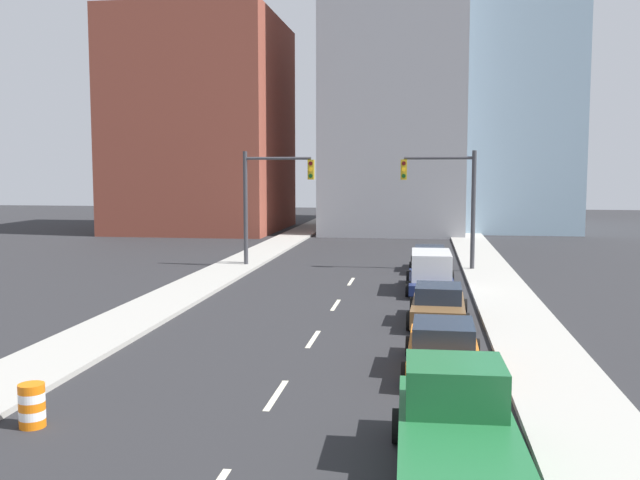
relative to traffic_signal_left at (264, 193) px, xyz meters
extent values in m
cube|color=#9E9B93|center=(-1.61, 8.01, -4.13)|extent=(2.68, 89.11, 0.16)
cube|color=#9E9B93|center=(12.42, 8.01, -4.13)|extent=(2.68, 89.11, 0.16)
cube|color=beige|center=(5.40, -22.57, -4.21)|extent=(0.16, 2.40, 0.01)
cube|color=beige|center=(5.40, -16.69, -4.21)|extent=(0.16, 2.40, 0.01)
cube|color=beige|center=(5.40, -10.74, -4.21)|extent=(0.16, 2.40, 0.01)
cube|color=beige|center=(5.40, -4.53, -4.21)|extent=(0.16, 2.40, 0.01)
cube|color=brown|center=(-11.04, 24.02, 5.28)|extent=(14.00, 16.00, 18.99)
cube|color=#99999E|center=(6.21, 28.02, 9.43)|extent=(12.00, 20.00, 27.27)
cube|color=#99B7CC|center=(15.67, 32.02, 15.31)|extent=(13.00, 20.00, 39.05)
cylinder|color=#38383D|center=(-1.09, 0.00, -0.93)|extent=(0.24, 0.24, 6.56)
cylinder|color=#38383D|center=(0.79, 0.00, 1.94)|extent=(3.77, 0.16, 0.16)
cube|color=#B79319|center=(2.68, 0.00, 1.31)|extent=(0.34, 0.32, 1.10)
cylinder|color=#4C0C0C|center=(2.68, -0.17, 1.65)|extent=(0.22, 0.04, 0.22)
cylinder|color=yellow|center=(2.68, -0.17, 1.31)|extent=(0.22, 0.04, 0.22)
cylinder|color=#0C3F14|center=(2.68, -0.17, 0.97)|extent=(0.22, 0.04, 0.22)
cylinder|color=#38383D|center=(11.57, 0.00, -0.93)|extent=(0.24, 0.24, 6.56)
cylinder|color=#38383D|center=(9.69, 0.00, 1.94)|extent=(3.77, 0.16, 0.16)
cube|color=#B79319|center=(7.81, 0.00, 1.31)|extent=(0.34, 0.32, 1.10)
cylinder|color=#4C0C0C|center=(7.81, -0.17, 1.65)|extent=(0.22, 0.04, 0.22)
cylinder|color=yellow|center=(7.81, -0.17, 1.31)|extent=(0.22, 0.04, 0.22)
cylinder|color=#0C3F14|center=(7.81, -0.17, 0.97)|extent=(0.22, 0.04, 0.22)
cylinder|color=orange|center=(0.64, -25.47, -4.12)|extent=(0.56, 0.56, 0.19)
cylinder|color=white|center=(0.64, -25.47, -3.93)|extent=(0.56, 0.56, 0.19)
cylinder|color=orange|center=(0.64, -25.47, -3.74)|extent=(0.56, 0.56, 0.19)
cylinder|color=white|center=(0.64, -25.47, -3.55)|extent=(0.56, 0.56, 0.19)
cylinder|color=orange|center=(0.64, -25.47, -3.36)|extent=(0.56, 0.56, 0.19)
cube|color=#1E6033|center=(9.58, -26.96, -3.57)|extent=(2.21, 5.77, 0.89)
cube|color=#1E6033|center=(9.56, -26.10, -2.69)|extent=(1.86, 1.76, 0.88)
cylinder|color=black|center=(8.47, -25.22, -3.86)|extent=(0.24, 0.70, 0.70)
cylinder|color=black|center=(10.60, -25.16, -3.86)|extent=(0.24, 0.70, 0.70)
cube|color=orange|center=(9.51, -19.86, -3.73)|extent=(1.93, 4.70, 0.63)
cube|color=#1E2838|center=(9.51, -19.86, -3.13)|extent=(1.67, 2.13, 0.57)
cylinder|color=black|center=(8.56, -18.39, -3.91)|extent=(0.23, 0.61, 0.61)
cylinder|color=black|center=(10.49, -18.42, -3.91)|extent=(0.23, 0.61, 0.61)
cylinder|color=black|center=(8.52, -21.29, -3.91)|extent=(0.23, 0.61, 0.61)
cylinder|color=black|center=(10.45, -21.32, -3.91)|extent=(0.23, 0.61, 0.61)
cube|color=brown|center=(9.49, -13.64, -3.71)|extent=(1.96, 4.37, 0.62)
cube|color=#1E2838|center=(9.49, -13.64, -3.11)|extent=(1.68, 1.99, 0.59)
cylinder|color=black|center=(8.58, -12.28, -3.87)|extent=(0.24, 0.69, 0.68)
cylinder|color=black|center=(10.48, -12.33, -3.87)|extent=(0.24, 0.69, 0.68)
cylinder|color=black|center=(8.50, -14.96, -3.87)|extent=(0.24, 0.69, 0.68)
cylinder|color=black|center=(10.41, -15.01, -3.87)|extent=(0.24, 0.69, 0.68)
cube|color=#141E47|center=(9.28, -6.62, -3.80)|extent=(2.05, 5.50, 0.45)
cube|color=silver|center=(9.29, -6.90, -2.98)|extent=(1.79, 3.42, 1.18)
cylinder|color=black|center=(8.24, -4.94, -3.86)|extent=(0.23, 0.70, 0.70)
cylinder|color=black|center=(10.28, -4.91, -3.86)|extent=(0.23, 0.70, 0.70)
cylinder|color=black|center=(8.29, -8.33, -3.86)|extent=(0.23, 0.70, 0.70)
cylinder|color=black|center=(10.33, -8.30, -3.86)|extent=(0.23, 0.70, 0.70)
cube|color=#B2B2BC|center=(9.27, -0.03, -3.73)|extent=(1.87, 4.48, 0.61)
cube|color=#1E2838|center=(9.27, -0.03, -3.14)|extent=(1.62, 2.03, 0.57)
cylinder|color=black|center=(8.35, 1.36, -3.89)|extent=(0.23, 0.65, 0.65)
cylinder|color=black|center=(10.22, 1.34, -3.89)|extent=(0.23, 0.65, 0.65)
cylinder|color=black|center=(8.31, -1.40, -3.89)|extent=(0.23, 0.65, 0.65)
cylinder|color=black|center=(10.19, -1.42, -3.89)|extent=(0.23, 0.65, 0.65)
camera|label=1|loc=(8.94, -39.30, 1.32)|focal=40.00mm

